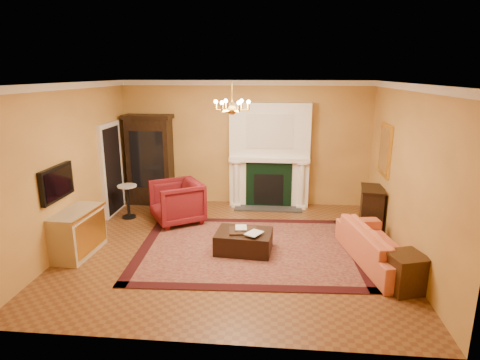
# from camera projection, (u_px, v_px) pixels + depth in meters

# --- Properties ---
(floor) EXTENTS (6.00, 5.50, 0.02)m
(floor) POSITION_uv_depth(u_px,v_px,m) (233.00, 248.00, 7.49)
(floor) COLOR brown
(floor) RESTS_ON ground
(ceiling) EXTENTS (6.00, 5.50, 0.02)m
(ceiling) POSITION_uv_depth(u_px,v_px,m) (232.00, 82.00, 6.71)
(ceiling) COLOR white
(ceiling) RESTS_ON wall_back
(wall_back) EXTENTS (6.00, 0.02, 3.00)m
(wall_back) POSITION_uv_depth(u_px,v_px,m) (245.00, 144.00, 9.75)
(wall_back) COLOR gold
(wall_back) RESTS_ON floor
(wall_front) EXTENTS (6.00, 0.02, 3.00)m
(wall_front) POSITION_uv_depth(u_px,v_px,m) (205.00, 228.00, 4.45)
(wall_front) COLOR gold
(wall_front) RESTS_ON floor
(wall_left) EXTENTS (0.02, 5.50, 3.00)m
(wall_left) POSITION_uv_depth(u_px,v_px,m) (70.00, 166.00, 7.37)
(wall_left) COLOR gold
(wall_left) RESTS_ON floor
(wall_right) EXTENTS (0.02, 5.50, 3.00)m
(wall_right) POSITION_uv_depth(u_px,v_px,m) (408.00, 174.00, 6.83)
(wall_right) COLOR gold
(wall_right) RESTS_ON floor
(fireplace) EXTENTS (1.90, 0.70, 2.50)m
(fireplace) POSITION_uv_depth(u_px,v_px,m) (269.00, 158.00, 9.60)
(fireplace) COLOR white
(fireplace) RESTS_ON wall_back
(crown_molding) EXTENTS (6.00, 5.50, 0.12)m
(crown_molding) POSITION_uv_depth(u_px,v_px,m) (238.00, 85.00, 7.65)
(crown_molding) COLOR white
(crown_molding) RESTS_ON ceiling
(doorway) EXTENTS (0.08, 1.05, 2.10)m
(doorway) POSITION_uv_depth(u_px,v_px,m) (112.00, 169.00, 9.12)
(doorway) COLOR silver
(doorway) RESTS_ON wall_left
(tv_panel) EXTENTS (0.09, 0.95, 0.58)m
(tv_panel) POSITION_uv_depth(u_px,v_px,m) (57.00, 183.00, 6.83)
(tv_panel) COLOR black
(tv_panel) RESTS_ON wall_left
(gilt_mirror) EXTENTS (0.06, 0.76, 1.05)m
(gilt_mirror) POSITION_uv_depth(u_px,v_px,m) (385.00, 150.00, 8.14)
(gilt_mirror) COLOR gold
(gilt_mirror) RESTS_ON wall_right
(chandelier) EXTENTS (0.63, 0.55, 0.53)m
(chandelier) POSITION_uv_depth(u_px,v_px,m) (232.00, 107.00, 6.81)
(chandelier) COLOR gold
(chandelier) RESTS_ON ceiling
(oriental_rug) EXTENTS (4.20, 3.24, 0.02)m
(oriental_rug) POSITION_uv_depth(u_px,v_px,m) (249.00, 248.00, 7.45)
(oriental_rug) COLOR #460F15
(oriental_rug) RESTS_ON floor
(china_cabinet) EXTENTS (1.07, 0.52, 2.11)m
(china_cabinet) POSITION_uv_depth(u_px,v_px,m) (150.00, 162.00, 9.82)
(china_cabinet) COLOR black
(china_cabinet) RESTS_ON floor
(wingback_armchair) EXTENTS (1.30, 1.32, 1.01)m
(wingback_armchair) POSITION_uv_depth(u_px,v_px,m) (177.00, 200.00, 8.66)
(wingback_armchair) COLOR maroon
(wingback_armchair) RESTS_ON floor
(pedestal_table) EXTENTS (0.42, 0.42, 0.76)m
(pedestal_table) POSITION_uv_depth(u_px,v_px,m) (128.00, 199.00, 8.94)
(pedestal_table) COLOR black
(pedestal_table) RESTS_ON floor
(commode) EXTENTS (0.58, 1.12, 0.82)m
(commode) POSITION_uv_depth(u_px,v_px,m) (78.00, 233.00, 7.14)
(commode) COLOR tan
(commode) RESTS_ON floor
(coral_sofa) EXTENTS (1.04, 2.22, 0.84)m
(coral_sofa) POSITION_uv_depth(u_px,v_px,m) (381.00, 240.00, 6.80)
(coral_sofa) COLOR #CE6A41
(coral_sofa) RESTS_ON floor
(end_table) EXTENTS (0.61, 0.61, 0.56)m
(end_table) POSITION_uv_depth(u_px,v_px,m) (405.00, 274.00, 5.96)
(end_table) COLOR #39230F
(end_table) RESTS_ON floor
(console_table) EXTENTS (0.54, 0.81, 0.83)m
(console_table) POSITION_uv_depth(u_px,v_px,m) (371.00, 208.00, 8.39)
(console_table) COLOR black
(console_table) RESTS_ON floor
(leather_ottoman) EXTENTS (1.05, 0.80, 0.37)m
(leather_ottoman) POSITION_uv_depth(u_px,v_px,m) (244.00, 241.00, 7.29)
(leather_ottoman) COLOR black
(leather_ottoman) RESTS_ON oriental_rug
(ottoman_tray) EXTENTS (0.54, 0.45, 0.03)m
(ottoman_tray) POSITION_uv_depth(u_px,v_px,m) (243.00, 231.00, 7.24)
(ottoman_tray) COLOR black
(ottoman_tray) RESTS_ON leather_ottoman
(book_a) EXTENTS (0.21, 0.05, 0.28)m
(book_a) POSITION_uv_depth(u_px,v_px,m) (235.00, 221.00, 7.27)
(book_a) COLOR gray
(book_a) RESTS_ON ottoman_tray
(book_b) EXTENTS (0.21, 0.14, 0.32)m
(book_b) POSITION_uv_depth(u_px,v_px,m) (249.00, 224.00, 7.08)
(book_b) COLOR gray
(book_b) RESTS_ON ottoman_tray
(topiary_left) EXTENTS (0.15, 0.15, 0.41)m
(topiary_left) POSITION_uv_depth(u_px,v_px,m) (247.00, 147.00, 9.54)
(topiary_left) COLOR gray
(topiary_left) RESTS_ON fireplace
(topiary_right) EXTENTS (0.15, 0.15, 0.39)m
(topiary_right) POSITION_uv_depth(u_px,v_px,m) (295.00, 148.00, 9.44)
(topiary_right) COLOR gray
(topiary_right) RESTS_ON fireplace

